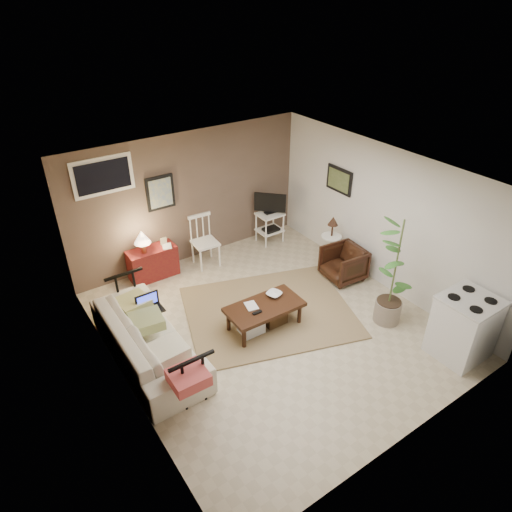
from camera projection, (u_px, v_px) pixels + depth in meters
floor at (271, 325)px, 7.01m from camera, size 5.00×5.00×0.00m
art_back at (160, 193)px, 7.73m from camera, size 0.50×0.03×0.60m
art_right at (339, 180)px, 8.03m from camera, size 0.03×0.60×0.45m
window at (103, 176)px, 7.04m from camera, size 0.96×0.03×0.60m
rug at (269, 312)px, 7.28m from camera, size 3.07×2.75×0.02m
coffee_table at (264, 315)px, 6.85m from camera, size 1.16×0.62×0.44m
sofa at (147, 333)px, 6.20m from camera, size 0.66×2.26×0.88m
sofa_pillows at (158, 336)px, 5.99m from camera, size 0.43×2.15×0.15m
sofa_end_rails at (156, 332)px, 6.29m from camera, size 0.61×2.26×0.76m
laptop at (149, 305)px, 6.51m from camera, size 0.35×0.25×0.24m
red_console at (152, 260)px, 7.98m from camera, size 0.84×0.37×0.97m
spindle_chair at (205, 243)px, 8.29m from camera, size 0.46×0.46×0.95m
tv_stand at (270, 217)px, 8.97m from camera, size 0.49×0.47×1.04m
side_table at (332, 235)px, 8.21m from camera, size 0.36×0.36×0.98m
armchair at (344, 262)px, 7.95m from camera, size 0.66×0.69×0.66m
potted_plant at (395, 269)px, 6.62m from camera, size 0.45×0.45×1.78m
stove at (464, 327)px, 6.25m from camera, size 0.73×0.68×0.95m
bowl at (274, 290)px, 6.91m from camera, size 0.23×0.12×0.22m
book_table at (246, 302)px, 6.66m from camera, size 0.17×0.05×0.23m
book_console at (162, 242)px, 7.86m from camera, size 0.15×0.07×0.21m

